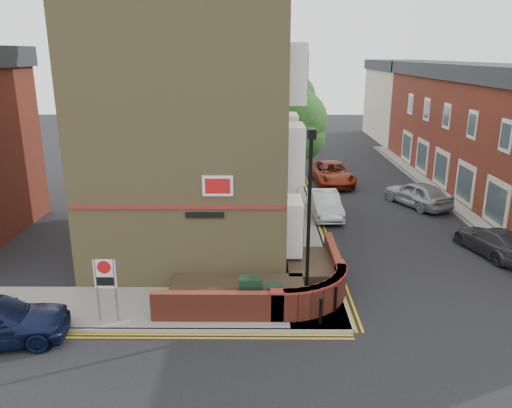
% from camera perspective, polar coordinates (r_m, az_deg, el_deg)
% --- Properties ---
extents(ground, '(120.00, 120.00, 0.00)m').
position_cam_1_polar(ground, '(16.63, 0.41, -14.48)').
color(ground, black).
rests_on(ground, ground).
extents(pavement_corner, '(13.00, 3.00, 0.12)m').
position_cam_1_polar(pavement_corner, '(18.23, -10.89, -11.58)').
color(pavement_corner, gray).
rests_on(pavement_corner, ground).
extents(pavement_main, '(2.00, 32.00, 0.12)m').
position_cam_1_polar(pavement_main, '(31.46, 4.05, 0.96)').
color(pavement_main, gray).
rests_on(pavement_main, ground).
extents(pavement_far, '(4.00, 40.00, 0.12)m').
position_cam_1_polar(pavement_far, '(31.36, 24.91, -0.66)').
color(pavement_far, gray).
rests_on(pavement_far, ground).
extents(kerb_side, '(13.00, 0.15, 0.12)m').
position_cam_1_polar(kerb_side, '(16.96, -11.87, -13.97)').
color(kerb_side, gray).
rests_on(kerb_side, ground).
extents(kerb_main_near, '(0.15, 32.00, 0.12)m').
position_cam_1_polar(kerb_main_near, '(31.54, 5.87, 0.96)').
color(kerb_main_near, gray).
rests_on(kerb_main_near, ground).
extents(kerb_main_far, '(0.15, 40.00, 0.12)m').
position_cam_1_polar(kerb_main_far, '(30.58, 21.49, -0.67)').
color(kerb_main_far, gray).
rests_on(kerb_main_far, ground).
extents(yellow_lines_side, '(13.00, 0.28, 0.01)m').
position_cam_1_polar(yellow_lines_side, '(16.78, -12.04, -14.56)').
color(yellow_lines_side, gold).
rests_on(yellow_lines_side, ground).
extents(yellow_lines_main, '(0.28, 32.00, 0.01)m').
position_cam_1_polar(yellow_lines_main, '(31.58, 6.32, 0.86)').
color(yellow_lines_main, gold).
rests_on(yellow_lines_main, ground).
extents(corner_building, '(8.95, 10.40, 13.60)m').
position_cam_1_polar(corner_building, '(22.52, -6.94, 10.56)').
color(corner_building, olive).
rests_on(corner_building, ground).
extents(garden_wall, '(6.80, 6.00, 1.20)m').
position_cam_1_polar(garden_wall, '(18.81, 0.41, -10.52)').
color(garden_wall, maroon).
rests_on(garden_wall, ground).
extents(lamppost, '(0.25, 0.50, 6.30)m').
position_cam_1_polar(lamppost, '(16.37, 6.04, -2.14)').
color(lamppost, black).
rests_on(lamppost, pavement_corner).
extents(utility_cabinet_large, '(0.80, 0.45, 1.20)m').
position_cam_1_polar(utility_cabinet_large, '(17.41, -0.59, -10.22)').
color(utility_cabinet_large, black).
rests_on(utility_cabinet_large, pavement_corner).
extents(utility_cabinet_small, '(0.55, 0.40, 1.10)m').
position_cam_1_polar(utility_cabinet_small, '(17.18, 2.11, -10.83)').
color(utility_cabinet_small, black).
rests_on(utility_cabinet_small, pavement_corner).
extents(bollard_near, '(0.11, 0.11, 0.90)m').
position_cam_1_polar(bollard_near, '(16.81, 7.40, -12.02)').
color(bollard_near, black).
rests_on(bollard_near, pavement_corner).
extents(bollard_far, '(0.11, 0.11, 0.90)m').
position_cam_1_polar(bollard_far, '(17.59, 9.06, -10.71)').
color(bollard_far, black).
rests_on(bollard_far, pavement_corner).
extents(zone_sign, '(0.72, 0.07, 2.20)m').
position_cam_1_polar(zone_sign, '(17.03, -16.84, -8.20)').
color(zone_sign, slate).
rests_on(zone_sign, pavement_corner).
extents(far_terrace, '(5.40, 30.40, 8.00)m').
position_cam_1_polar(far_terrace, '(34.72, 25.34, 7.62)').
color(far_terrace, maroon).
rests_on(far_terrace, ground).
extents(far_terrace_cream, '(5.40, 12.40, 8.00)m').
position_cam_1_polar(far_terrace_cream, '(54.38, 16.20, 11.34)').
color(far_terrace_cream, beige).
rests_on(far_terrace_cream, ground).
extents(tree_near, '(3.64, 3.65, 6.70)m').
position_cam_1_polar(tree_near, '(28.59, 4.49, 8.87)').
color(tree_near, '#382B1E').
rests_on(tree_near, pavement_main).
extents(tree_mid, '(4.03, 4.03, 7.42)m').
position_cam_1_polar(tree_mid, '(36.47, 3.63, 11.38)').
color(tree_mid, '#382B1E').
rests_on(tree_mid, pavement_main).
extents(tree_far, '(3.81, 3.81, 7.00)m').
position_cam_1_polar(tree_far, '(44.45, 3.06, 12.00)').
color(tree_far, '#382B1E').
rests_on(tree_far, pavement_main).
extents(traffic_light_assembly, '(0.20, 0.16, 4.20)m').
position_cam_1_polar(traffic_light_assembly, '(39.71, 3.92, 8.31)').
color(traffic_light_assembly, black).
rests_on(traffic_light_assembly, pavement_main).
extents(silver_car_near, '(1.65, 4.25, 1.38)m').
position_cam_1_polar(silver_car_near, '(27.69, 7.88, -0.01)').
color(silver_car_near, '#B4B8BD').
rests_on(silver_car_near, ground).
extents(red_car_main, '(2.80, 5.49, 1.48)m').
position_cam_1_polar(red_car_main, '(34.75, 8.70, 3.50)').
color(red_car_main, maroon).
rests_on(red_car_main, ground).
extents(grey_car_far, '(2.70, 4.52, 1.23)m').
position_cam_1_polar(grey_car_far, '(24.69, 25.57, -3.87)').
color(grey_car_far, '#302F34').
rests_on(grey_car_far, ground).
extents(silver_car_far, '(3.47, 4.74, 1.50)m').
position_cam_1_polar(silver_car_far, '(30.73, 18.01, 1.11)').
color(silver_car_far, '#929399').
rests_on(silver_car_far, ground).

